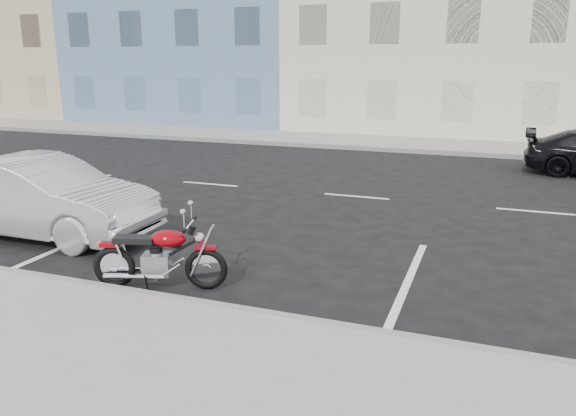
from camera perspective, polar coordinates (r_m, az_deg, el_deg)
name	(u,v)px	position (r m, az deg, el deg)	size (l,w,h in m)	color
ground	(441,204)	(13.44, 15.29, 0.43)	(120.00, 120.00, 0.00)	black
sidewalk_far	(335,140)	(22.75, 4.78, 6.88)	(80.00, 3.40, 0.15)	gray
curb_near	(46,280)	(9.08, -23.38, -6.74)	(80.00, 0.12, 0.16)	gray
curb_far	(323,146)	(21.13, 3.53, 6.30)	(80.00, 0.12, 0.16)	gray
bldg_far_west	(45,13)	(39.97, -23.47, 17.72)	(12.00, 12.00, 12.00)	tan
bldg_cream	(441,5)	(29.56, 15.25, 19.31)	(12.00, 12.00, 11.50)	beige
motorcycle	(208,260)	(8.16, -8.16, -5.22)	(1.92, 0.85, 0.99)	black
sedan_silver	(40,197)	(11.43, -23.93, 1.01)	(1.58, 4.52, 1.49)	#B6B8BF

